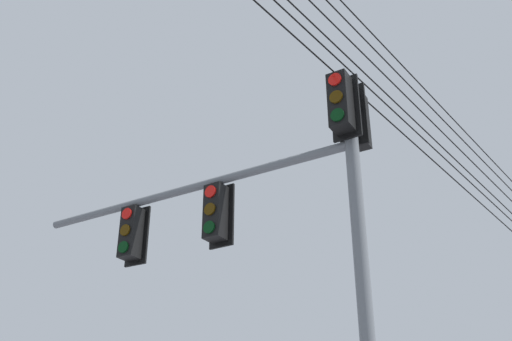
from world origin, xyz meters
name	(u,v)px	position (x,y,z in m)	size (l,w,h in m)	color
signal_mast_assembly	(276,225)	(1.16, 0.89, 5.30)	(3.26, 5.73, 7.34)	slate
overhead_wire_span	(376,73)	(1.43, -0.83, 8.10)	(18.80, 13.20, 2.34)	black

